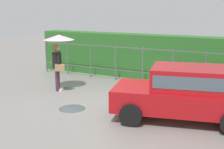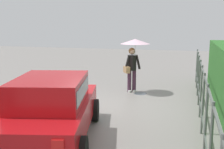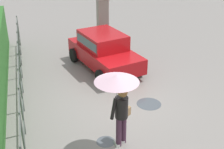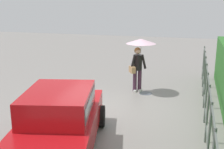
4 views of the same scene
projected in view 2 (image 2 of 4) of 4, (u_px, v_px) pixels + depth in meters
ground_plane at (97, 107)px, 8.75m from camera, size 40.00×40.00×0.00m
car at (52, 106)px, 6.15m from camera, size 3.98×2.53×1.48m
pedestrian at (134, 52)px, 10.40m from camera, size 1.12×1.12×2.07m
fence_section at (202, 94)px, 7.08m from camera, size 11.19×0.05×1.50m
puddle_near at (79, 100)px, 9.53m from camera, size 0.82×0.82×0.00m
puddle_far at (140, 93)px, 10.46m from camera, size 0.51×0.51×0.00m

